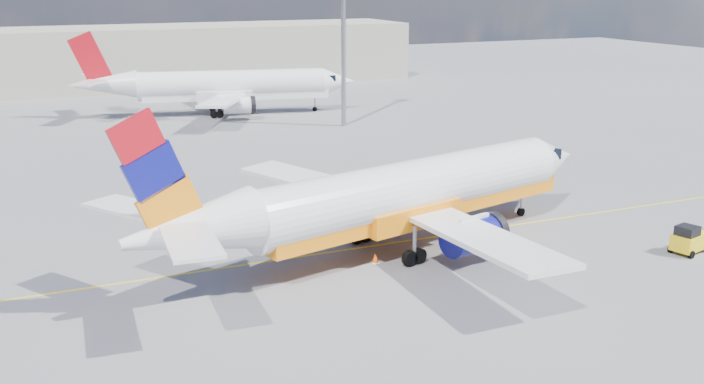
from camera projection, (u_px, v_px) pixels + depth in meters
name	position (u px, v px, depth m)	size (l,w,h in m)	color
ground	(330.00, 274.00, 39.74)	(240.00, 240.00, 0.00)	slate
taxi_line	(309.00, 255.00, 42.39)	(70.00, 0.15, 0.01)	yellow
terminal_main	(157.00, 56.00, 106.82)	(70.00, 14.00, 8.00)	#A6A08F
main_jet	(399.00, 195.00, 42.44)	(31.13, 23.79, 9.40)	white
second_jet	(223.00, 86.00, 84.67)	(30.33, 23.36, 9.15)	white
gse_tug	(690.00, 239.00, 42.66)	(2.45, 1.86, 1.58)	black
traffic_cone	(375.00, 258.00, 41.23)	(0.40, 0.40, 0.55)	white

